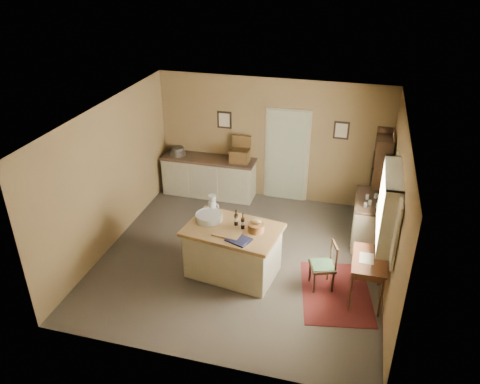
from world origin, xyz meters
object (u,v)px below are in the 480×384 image
object	(u,v)px
shelving_unit	(382,180)
sideboard	(209,175)
writing_desk	(369,264)
work_island	(233,249)
desk_chair	(322,266)
right_cabinet	(370,220)

from	to	relation	value
shelving_unit	sideboard	bearing A→B (deg)	176.61
writing_desk	shelving_unit	world-z (taller)	shelving_unit
writing_desk	shelving_unit	size ratio (longest dim) A/B	0.45
work_island	sideboard	distance (m)	2.96
desk_chair	shelving_unit	world-z (taller)	shelving_unit
work_island	sideboard	xyz separation A→B (m)	(-1.30, 2.66, -0.00)
desk_chair	right_cabinet	world-z (taller)	right_cabinet
work_island	shelving_unit	bearing A→B (deg)	54.10
work_island	writing_desk	world-z (taller)	work_island
work_island	right_cabinet	size ratio (longest dim) A/B	1.54
writing_desk	shelving_unit	xyz separation A→B (m)	(0.15, 2.53, 0.28)
writing_desk	sideboard	bearing A→B (deg)	142.18
writing_desk	right_cabinet	xyz separation A→B (m)	(-0.00, 1.72, -0.21)
sideboard	right_cabinet	size ratio (longest dim) A/B	1.91
sideboard	shelving_unit	world-z (taller)	shelving_unit
writing_desk	desk_chair	size ratio (longest dim) A/B	1.04
desk_chair	right_cabinet	distance (m)	1.77
work_island	shelving_unit	distance (m)	3.45
work_island	right_cabinet	xyz separation A→B (m)	(2.24, 1.63, -0.02)
desk_chair	shelving_unit	distance (m)	2.64
work_island	shelving_unit	xyz separation A→B (m)	(2.39, 2.44, 0.47)
sideboard	desk_chair	world-z (taller)	sideboard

